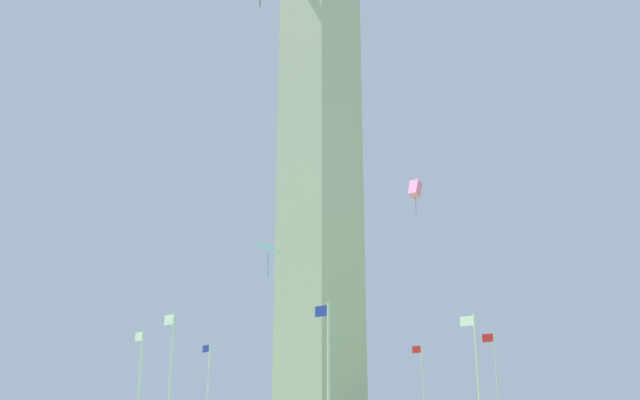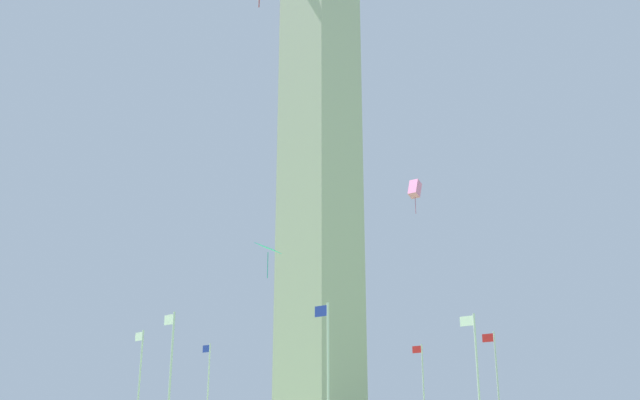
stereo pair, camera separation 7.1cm
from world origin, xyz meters
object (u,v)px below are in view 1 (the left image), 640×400
Objects in this scene: flagpole_s at (478,382)px; flagpole_ne at (139,388)px; flagpole_w at (423,393)px; flagpole_nw at (315,394)px; flagpole_sw at (497,388)px; obelisk_monument at (320,163)px; flagpole_n at (207,392)px; flagpole_se at (328,378)px; kite_cyan_diamond at (268,249)px; kite_pink_box at (415,189)px; flagpole_e at (170,381)px.

flagpole_ne is at bearing 22.50° from flagpole_s.
flagpole_nw is at bearing 22.50° from flagpole_w.
flagpole_ne is 1.00× the size of flagpole_sw.
obelisk_monument is at bearing 90.22° from flagpole_w.
flagpole_se is at bearing 157.50° from flagpole_n.
flagpole_ne is 4.70× the size of kite_cyan_diamond.
flagpole_n is at bearing -11.60° from kite_pink_box.
flagpole_nw is (19.38, -19.38, 0.00)m from flagpole_se.
flagpole_ne is 1.00× the size of flagpole_e.
obelisk_monument is 22.93m from flagpole_ne.
kite_pink_box is at bearing -121.17° from kite_cyan_diamond.
flagpole_se is (-9.64, 9.69, -18.36)m from obelisk_monument.
flagpole_e and flagpole_nw have the same top height.
flagpole_s and flagpole_nw have the same top height.
flagpole_ne is 4.21× the size of kite_pink_box.
kite_cyan_diamond reaches higher than flagpole_n.
flagpole_nw is at bearing -22.50° from flagpole_s.
flagpole_ne is 26.19m from kite_pink_box.
flagpole_n is 19.38m from flagpole_e.
flagpole_n is 19.38m from flagpole_w.
flagpole_n is 1.00× the size of flagpole_ne.
flagpole_ne is 1.00× the size of flagpole_nw.
flagpole_sw is at bearing -135.00° from flagpole_ne.
flagpole_se is 12.84m from kite_pink_box.
flagpole_s is 19.38m from flagpole_w.
kite_cyan_diamond is (-22.32, 13.54, 7.06)m from flagpole_n.
kite_cyan_diamond reaches higher than flagpole_nw.
obelisk_monument is 22.91m from flagpole_e.
flagpole_w is at bearing -72.45° from kite_cyan_diamond.
flagpole_ne is at bearing 44.85° from obelisk_monument.
flagpole_n is at bearing -45.00° from flagpole_e.
obelisk_monument reaches higher than kite_cyan_diamond.
flagpole_e is 1.00× the size of flagpole_sw.
flagpole_se is 4.70× the size of kite_cyan_diamond.
kite_cyan_diamond is at bearing 128.23° from flagpole_nw.
flagpole_ne is 25.32m from flagpole_s.
flagpole_n and flagpole_s have the same top height.
flagpole_ne and flagpole_sw have the same top height.
flagpole_se and flagpole_sw have the same top height.
flagpole_n is 10.49m from flagpole_nw.
flagpole_sw is at bearing -112.50° from flagpole_e.
flagpole_ne is 1.00× the size of flagpole_s.
obelisk_monument is 4.98× the size of flagpole_ne.
obelisk_monument is 22.94m from flagpole_n.
flagpole_sw is (-23.39, -9.69, 0.00)m from flagpole_n.
flagpole_se is 27.41m from flagpole_nw.
obelisk_monument is at bearing -57.69° from kite_cyan_diamond.
flagpole_n is (13.76, 0.00, -18.36)m from obelisk_monument.
flagpole_n is 25.32m from flagpole_se.
flagpole_sw is (4.01, -9.69, 0.00)m from flagpole_s.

